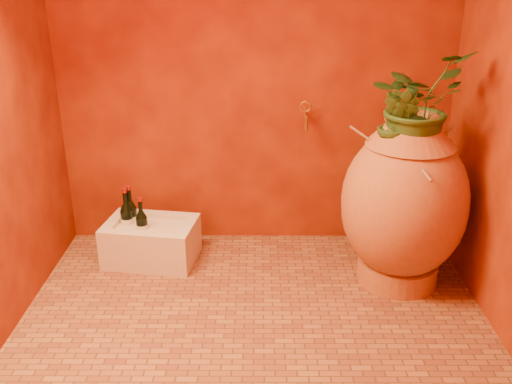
{
  "coord_description": "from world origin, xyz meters",
  "views": [
    {
      "loc": [
        0.02,
        -2.56,
        1.78
      ],
      "look_at": [
        0.01,
        0.35,
        0.59
      ],
      "focal_mm": 40.0,
      "sensor_mm": 36.0,
      "label": 1
    }
  ],
  "objects_px": {
    "amphora": "(404,202)",
    "wine_bottle_a": "(142,227)",
    "stone_basin": "(151,242)",
    "wine_bottle_b": "(131,218)",
    "wine_bottle_c": "(127,220)",
    "wall_tap": "(306,114)"
  },
  "relations": [
    {
      "from": "wine_bottle_a",
      "to": "wine_bottle_c",
      "type": "bearing_deg",
      "value": 147.04
    },
    {
      "from": "amphora",
      "to": "stone_basin",
      "type": "height_order",
      "value": "amphora"
    },
    {
      "from": "amphora",
      "to": "wine_bottle_b",
      "type": "relative_size",
      "value": 3.0
    },
    {
      "from": "amphora",
      "to": "wine_bottle_c",
      "type": "height_order",
      "value": "amphora"
    },
    {
      "from": "wine_bottle_a",
      "to": "wall_tap",
      "type": "relative_size",
      "value": 1.74
    },
    {
      "from": "wine_bottle_a",
      "to": "stone_basin",
      "type": "bearing_deg",
      "value": 36.27
    },
    {
      "from": "wine_bottle_b",
      "to": "wine_bottle_c",
      "type": "bearing_deg",
      "value": -119.73
    },
    {
      "from": "amphora",
      "to": "wine_bottle_b",
      "type": "xyz_separation_m",
      "value": [
        -1.64,
        0.31,
        -0.24
      ]
    },
    {
      "from": "amphora",
      "to": "wall_tap",
      "type": "height_order",
      "value": "amphora"
    },
    {
      "from": "stone_basin",
      "to": "wine_bottle_a",
      "type": "xyz_separation_m",
      "value": [
        -0.04,
        -0.03,
        0.13
      ]
    },
    {
      "from": "amphora",
      "to": "wine_bottle_c",
      "type": "distance_m",
      "value": 1.7
    },
    {
      "from": "stone_basin",
      "to": "wall_tap",
      "type": "xyz_separation_m",
      "value": [
        0.97,
        0.26,
        0.77
      ]
    },
    {
      "from": "wine_bottle_a",
      "to": "wine_bottle_c",
      "type": "relative_size",
      "value": 0.91
    },
    {
      "from": "wine_bottle_b",
      "to": "amphora",
      "type": "bearing_deg",
      "value": -10.64
    },
    {
      "from": "amphora",
      "to": "stone_basin",
      "type": "bearing_deg",
      "value": 170.95
    },
    {
      "from": "amphora",
      "to": "wine_bottle_a",
      "type": "distance_m",
      "value": 1.58
    },
    {
      "from": "stone_basin",
      "to": "amphora",
      "type": "bearing_deg",
      "value": -9.05
    },
    {
      "from": "stone_basin",
      "to": "wine_bottle_b",
      "type": "bearing_deg",
      "value": 152.77
    },
    {
      "from": "wall_tap",
      "to": "stone_basin",
      "type": "bearing_deg",
      "value": -165.16
    },
    {
      "from": "wine_bottle_a",
      "to": "amphora",
      "type": "bearing_deg",
      "value": -7.62
    },
    {
      "from": "stone_basin",
      "to": "wine_bottle_a",
      "type": "relative_size",
      "value": 2.01
    },
    {
      "from": "wine_bottle_b",
      "to": "wall_tap",
      "type": "height_order",
      "value": "wall_tap"
    }
  ]
}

